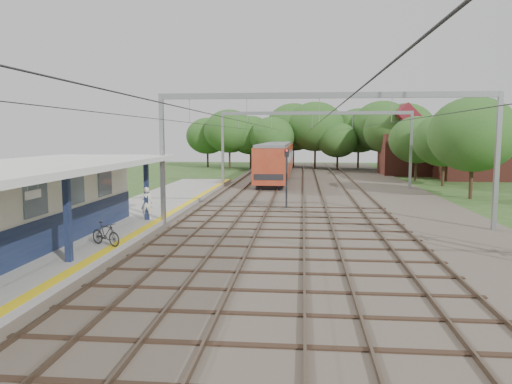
{
  "coord_description": "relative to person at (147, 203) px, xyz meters",
  "views": [
    {
      "loc": [
        2.39,
        -10.75,
        4.83
      ],
      "look_at": [
        -0.27,
        17.61,
        1.6
      ],
      "focal_mm": 35.0,
      "sensor_mm": 36.0,
      "label": 1
    }
  ],
  "objects": [
    {
      "name": "station_building",
      "position": [
        -2.97,
        -8.0,
        0.81
      ],
      "size": [
        3.41,
        18.0,
        3.4
      ],
      "color": "beige",
      "rests_on": "platform"
    },
    {
      "name": "rail_tracks",
      "position": [
        7.4,
        15.0,
        -1.06
      ],
      "size": [
        11.8,
        88.0,
        0.15
      ],
      "color": "brown",
      "rests_on": "ballast_bed"
    },
    {
      "name": "bicycle",
      "position": [
        0.3,
        -6.39,
        -0.4
      ],
      "size": [
        1.66,
        1.17,
        0.98
      ],
      "primitive_type": "imported",
      "rotation": [
        0.0,
        0.0,
        1.08
      ],
      "color": "black",
      "rests_on": "platform"
    },
    {
      "name": "house_far",
      "position": [
        21.9,
        37.0,
        2.0
      ],
      "size": [
        8.0,
        6.12,
        8.66
      ],
      "color": "brown",
      "rests_on": "ground"
    },
    {
      "name": "canopy",
      "position": [
        -1.87,
        -9.0,
        2.41
      ],
      "size": [
        6.4,
        20.0,
        3.44
      ],
      "color": "#131D3D",
      "rests_on": "platform"
    },
    {
      "name": "train",
      "position": [
        5.4,
        35.18,
        0.95
      ],
      "size": [
        2.99,
        37.21,
        3.92
      ],
      "color": "black",
      "rests_on": "ballast_bed"
    },
    {
      "name": "catenary_system",
      "position": [
        9.29,
        10.28,
        4.28
      ],
      "size": [
        17.22,
        88.0,
        7.0
      ],
      "color": "gray",
      "rests_on": "ground"
    },
    {
      "name": "ground",
      "position": [
        5.9,
        -15.0,
        -1.24
      ],
      "size": [
        160.0,
        160.0,
        0.0
      ],
      "primitive_type": "plane",
      "color": "#2D4C1E",
      "rests_on": "ground"
    },
    {
      "name": "platform",
      "position": [
        -1.6,
        -1.0,
        -1.06
      ],
      "size": [
        5.0,
        52.0,
        0.35
      ],
      "primitive_type": "cube",
      "color": "gray",
      "rests_on": "ground"
    },
    {
      "name": "yellow_stripe",
      "position": [
        0.65,
        -1.0,
        -0.88
      ],
      "size": [
        0.45,
        52.0,
        0.01
      ],
      "primitive_type": "cube",
      "color": "yellow",
      "rests_on": "platform"
    },
    {
      "name": "tree_band",
      "position": [
        9.75,
        42.12,
        3.68
      ],
      "size": [
        31.72,
        30.88,
        8.82
      ],
      "color": "#382619",
      "rests_on": "ground"
    },
    {
      "name": "person",
      "position": [
        0.0,
        0.0,
        0.0
      ],
      "size": [
        0.68,
        0.48,
        1.77
      ],
      "primitive_type": "imported",
      "rotation": [
        0.0,
        0.0,
        3.23
      ],
      "color": "white",
      "rests_on": "platform"
    },
    {
      "name": "ballast_bed",
      "position": [
        9.9,
        15.0,
        -1.19
      ],
      "size": [
        18.0,
        90.0,
        0.1
      ],
      "primitive_type": "cube",
      "color": "#473D33",
      "rests_on": "ground"
    },
    {
      "name": "signal_post",
      "position": [
        7.25,
        6.61,
        1.17
      ],
      "size": [
        0.3,
        0.28,
        3.96
      ],
      "rotation": [
        0.0,
        0.0,
        -0.28
      ],
      "color": "black",
      "rests_on": "ground"
    },
    {
      "name": "house_near",
      "position": [
        26.9,
        31.0,
        1.75
      ],
      "size": [
        7.0,
        6.12,
        7.89
      ],
      "color": "brown",
      "rests_on": "ground"
    }
  ]
}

